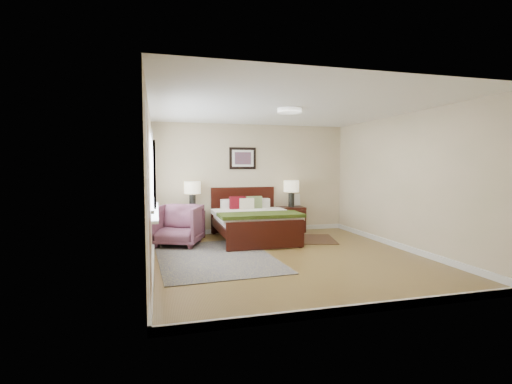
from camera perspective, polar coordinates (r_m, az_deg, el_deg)
floor at (r=6.42m, az=5.04°, el=-9.90°), size 5.00×5.00×0.00m
back_wall at (r=8.63m, az=-0.61°, el=2.07°), size 4.50×0.04×2.50m
front_wall at (r=3.99m, az=17.55°, el=-0.36°), size 4.50×0.04×2.50m
left_wall at (r=5.86m, az=-16.03°, el=1.00°), size 0.04×5.00×2.50m
right_wall at (r=7.32m, az=21.89°, el=1.44°), size 0.04×5.00×2.50m
ceiling at (r=6.31m, az=5.18°, el=12.74°), size 4.50×5.00×0.02m
window at (r=6.55m, az=-15.47°, el=2.42°), size 0.11×2.72×1.32m
door at (r=4.13m, az=-16.13°, el=-2.68°), size 0.06×1.00×2.18m
ceil_fixture at (r=6.30m, az=5.18°, el=12.42°), size 0.44×0.44×0.08m
bed at (r=7.72m, az=-0.51°, el=-3.89°), size 1.60×1.93×1.04m
wall_art at (r=8.54m, az=-2.06°, el=5.20°), size 0.62×0.05×0.50m
nightstand_left at (r=8.21m, az=-9.70°, el=-3.58°), size 0.49×0.45×0.59m
nightstand_right at (r=8.74m, az=5.46°, el=-3.80°), size 0.59×0.44×0.59m
lamp_left at (r=8.17m, az=-9.76°, el=0.31°), size 0.36×0.36×0.61m
lamp_right at (r=8.68m, az=5.46°, el=0.54°), size 0.36×0.36×0.61m
armchair at (r=7.36m, az=-11.90°, el=-5.05°), size 1.10×1.11×0.79m
rug_persian at (r=6.37m, az=-6.26°, el=-9.96°), size 2.00×2.73×0.01m
rug_navy at (r=7.97m, az=9.33°, el=-7.16°), size 0.96×1.21×0.01m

